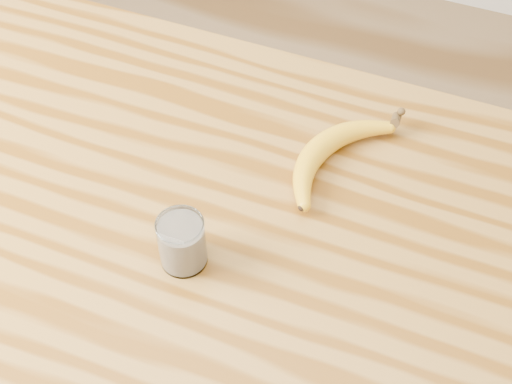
% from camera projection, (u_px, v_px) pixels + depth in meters
% --- Properties ---
extents(table, '(1.20, 0.80, 0.90)m').
position_uv_depth(table, '(165.00, 239.00, 1.23)').
color(table, olive).
rests_on(table, ground).
extents(smoothie_glass, '(0.07, 0.07, 0.09)m').
position_uv_depth(smoothie_glass, '(182.00, 243.00, 1.02)').
color(smoothie_glass, white).
rests_on(smoothie_glass, table).
extents(banana, '(0.23, 0.36, 0.04)m').
position_uv_depth(banana, '(321.00, 147.00, 1.17)').
color(banana, gold).
rests_on(banana, table).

